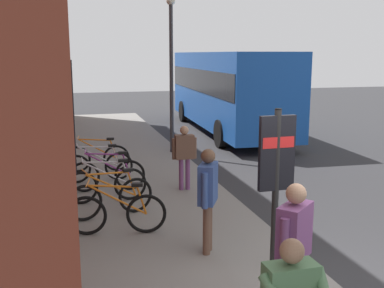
{
  "coord_description": "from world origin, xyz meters",
  "views": [
    {
      "loc": [
        -5.04,
        3.53,
        3.28
      ],
      "look_at": [
        2.9,
        1.4,
        1.68
      ],
      "focal_mm": 43.41,
      "sensor_mm": 36.0,
      "label": 1
    }
  ],
  "objects": [
    {
      "name": "bicycle_mid_rack",
      "position": [
        5.6,
        2.71,
        0.51
      ],
      "size": [
        0.48,
        1.77,
        0.97
      ],
      "color": "black",
      "rests_on": "sidewalk_pavement"
    },
    {
      "name": "city_bus",
      "position": [
        13.66,
        -3.0,
        1.92
      ],
      "size": [
        10.6,
        3.0,
        3.35
      ],
      "color": "#1951B2",
      "rests_on": "ground"
    },
    {
      "name": "bicycle_under_window",
      "position": [
        6.49,
        2.87,
        0.51
      ],
      "size": [
        0.48,
        1.77,
        0.97
      ],
      "color": "black",
      "rests_on": "sidewalk_pavement"
    },
    {
      "name": "bicycle_by_door",
      "position": [
        2.86,
        2.78,
        0.51
      ],
      "size": [
        0.5,
        1.76,
        0.97
      ],
      "color": "black",
      "rests_on": "sidewalk_pavement"
    },
    {
      "name": "sidewalk_pavement",
      "position": [
        8.0,
        1.75,
        0.06
      ],
      "size": [
        24.0,
        3.5,
        0.12
      ],
      "primitive_type": "cube",
      "color": "gray",
      "rests_on": "ground"
    },
    {
      "name": "street_lamp",
      "position": [
        9.51,
        0.3,
        3.05
      ],
      "size": [
        0.28,
        0.28,
        4.92
      ],
      "color": "#333338",
      "rests_on": "sidewalk_pavement"
    },
    {
      "name": "station_facade",
      "position": [
        8.99,
        3.8,
        4.34
      ],
      "size": [
        22.0,
        0.65,
        8.68
      ],
      "color": "brown",
      "rests_on": "ground"
    },
    {
      "name": "bicycle_far_end",
      "position": [
        4.77,
        2.81,
        0.51
      ],
      "size": [
        0.48,
        1.77,
        0.97
      ],
      "color": "black",
      "rests_on": "sidewalk_pavement"
    },
    {
      "name": "bicycle_beside_lamp",
      "position": [
        3.81,
        2.8,
        0.51
      ],
      "size": [
        0.58,
        1.73,
        0.97
      ],
      "color": "black",
      "rests_on": "sidewalk_pavement"
    },
    {
      "name": "bicycle_nearest_sign",
      "position": [
        7.51,
        2.83,
        0.51
      ],
      "size": [
        0.48,
        1.77,
        0.97
      ],
      "color": "black",
      "rests_on": "sidewalk_pavement"
    },
    {
      "name": "ground",
      "position": [
        6.0,
        -1.0,
        0.0
      ],
      "size": [
        60.0,
        60.0,
        0.0
      ],
      "primitive_type": "plane",
      "color": "#2D2D30"
    },
    {
      "name": "pedestrian_near_bus",
      "position": [
        1.71,
        1.45,
        1.16
      ],
      "size": [
        0.59,
        0.44,
        1.71
      ],
      "color": "brown",
      "rests_on": "sidewalk_pavement"
    },
    {
      "name": "pedestrian_crossing_street",
      "position": [
        5.24,
        0.95,
        1.05
      ],
      "size": [
        0.24,
        0.59,
        1.53
      ],
      "color": "#723F72",
      "rests_on": "sidewalk_pavement"
    },
    {
      "name": "transit_info_sign",
      "position": [
        0.96,
        0.65,
        1.72
      ],
      "size": [
        0.11,
        0.55,
        2.4
      ],
      "color": "black",
      "rests_on": "sidewalk_pavement"
    },
    {
      "name": "pedestrian_by_facade",
      "position": [
        -0.54,
        1.12,
        1.18
      ],
      "size": [
        0.52,
        0.54,
        1.74
      ],
      "color": "#4C724C",
      "rests_on": "sidewalk_pavement"
    }
  ]
}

